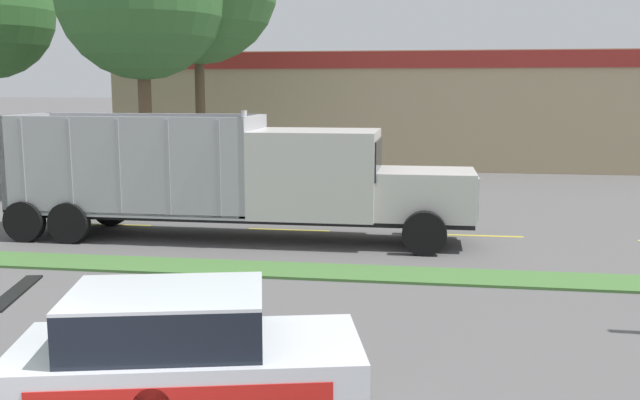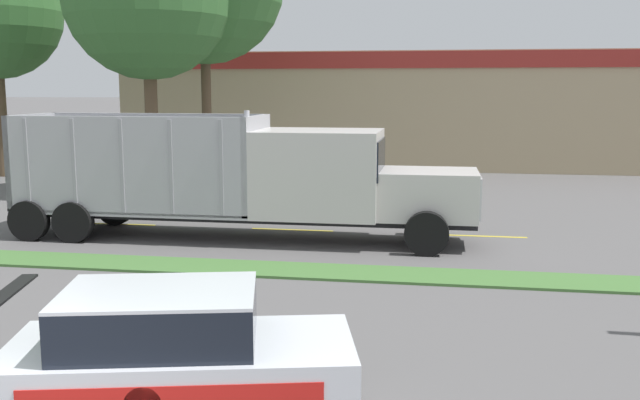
{
  "view_description": "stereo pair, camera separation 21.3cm",
  "coord_description": "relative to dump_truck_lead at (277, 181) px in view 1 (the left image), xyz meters",
  "views": [
    {
      "loc": [
        3.6,
        -5.06,
        4.06
      ],
      "look_at": [
        1.5,
        8.77,
        1.86
      ],
      "focal_mm": 40.0,
      "sensor_mm": 36.0,
      "label": 1
    },
    {
      "loc": [
        3.81,
        -5.02,
        4.06
      ],
      "look_at": [
        1.5,
        8.77,
        1.86
      ],
      "focal_mm": 40.0,
      "sensor_mm": 36.0,
      "label": 2
    }
  ],
  "objects": [
    {
      "name": "grass_verge",
      "position": [
        0.39,
        -3.32,
        -1.56
      ],
      "size": [
        120.0,
        1.33,
        0.06
      ],
      "primitive_type": "cube",
      "color": "#477538",
      "rests_on": "ground_plane"
    },
    {
      "name": "centre_line_3",
      "position": [
        -5.35,
        1.35,
        -1.59
      ],
      "size": [
        2.4,
        0.14,
        0.01
      ],
      "primitive_type": "cube",
      "color": "yellow",
      "rests_on": "ground_plane"
    },
    {
      "name": "centre_line_4",
      "position": [
        0.05,
        1.35,
        -1.59
      ],
      "size": [
        2.4,
        0.14,
        0.01
      ],
      "primitive_type": "cube",
      "color": "yellow",
      "rests_on": "ground_plane"
    },
    {
      "name": "centre_line_5",
      "position": [
        5.45,
        1.35,
        -1.59
      ],
      "size": [
        2.4,
        0.14,
        0.01
      ],
      "primitive_type": "cube",
      "color": "yellow",
      "rests_on": "ground_plane"
    },
    {
      "name": "dump_truck_lead",
      "position": [
        0.0,
        0.0,
        0.0
      ],
      "size": [
        12.49,
        2.81,
        3.51
      ],
      "color": "black",
      "rests_on": "ground_plane"
    },
    {
      "name": "rally_car",
      "position": [
        1.15,
        -10.76,
        -0.72
      ],
      "size": [
        4.42,
        2.71,
        1.74
      ],
      "color": "silver",
      "rests_on": "ground_plane"
    },
    {
      "name": "store_building_backdrop",
      "position": [
        6.21,
        22.62,
        1.35
      ],
      "size": [
        36.94,
        12.1,
        5.87
      ],
      "color": "tan",
      "rests_on": "ground_plane"
    }
  ]
}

